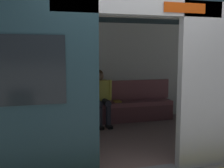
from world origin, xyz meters
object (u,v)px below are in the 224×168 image
at_px(handbag, 77,100).
at_px(train_car, 108,52).
at_px(bench_seat, 99,108).
at_px(book, 117,101).
at_px(grab_pole_door, 97,87).
at_px(person_seated, 100,94).

bearing_deg(handbag, train_car, 109.02).
relative_size(train_car, bench_seat, 1.91).
xyz_separation_m(handbag, book, (-0.90, 0.01, -0.07)).
relative_size(bench_seat, handbag, 12.92).
xyz_separation_m(bench_seat, grab_pole_door, (0.48, 2.03, 0.75)).
height_order(person_seated, grab_pole_door, grab_pole_door).
height_order(train_car, bench_seat, train_car).
distance_m(handbag, grab_pole_door, 2.17).
bearing_deg(train_car, grab_pole_door, 66.73).
xyz_separation_m(train_car, person_seated, (-0.09, -1.05, -0.88)).
xyz_separation_m(person_seated, grab_pole_door, (0.49, 1.98, 0.42)).
relative_size(book, grab_pole_door, 0.10).
distance_m(handbag, book, 0.90).
height_order(bench_seat, person_seated, person_seated).
xyz_separation_m(train_car, grab_pole_door, (0.40, 0.93, -0.46)).
height_order(book, grab_pole_door, grab_pole_door).
bearing_deg(grab_pole_door, bench_seat, -103.23).
height_order(train_car, handbag, train_car).
height_order(handbag, book, handbag).
xyz_separation_m(person_seated, book, (-0.41, -0.11, -0.21)).
height_order(train_car, book, train_car).
distance_m(bench_seat, grab_pole_door, 2.21).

